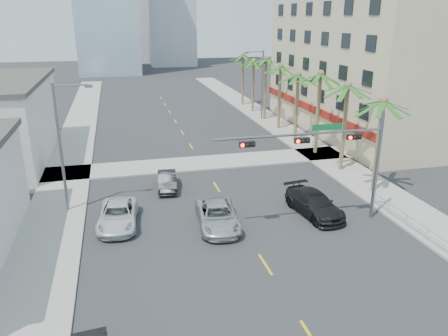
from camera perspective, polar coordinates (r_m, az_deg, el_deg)
name	(u,v)px	position (r m, az deg, el deg)	size (l,w,h in m)	color
ground	(293,309)	(21.79, 9.01, -17.70)	(260.00, 260.00, 0.00)	#262628
sidewalk_right	(330,160)	(42.76, 13.65, 1.03)	(4.00, 120.00, 0.15)	gray
sidewalk_left	(65,182)	(38.44, -20.10, -1.68)	(4.00, 120.00, 0.15)	gray
sidewalk_cross	(202,163)	(40.70, -2.88, 0.65)	(80.00, 4.00, 0.15)	gray
building_right	(374,67)	(54.73, 18.97, 12.41)	(15.25, 28.00, 15.00)	#C7B68C
traffic_signal_mast	(334,150)	(28.34, 14.21, 2.33)	(11.12, 0.54, 7.20)	slate
palm_tree_0	(383,102)	(34.21, 20.07, 8.08)	(4.80, 4.80, 7.80)	brown
palm_tree_1	(348,87)	(38.52, 15.87, 10.16)	(4.80, 4.80, 8.16)	brown
palm_tree_2	(321,75)	(43.03, 12.50, 11.78)	(4.80, 4.80, 8.52)	brown
palm_tree_3	(298,76)	(47.80, 9.68, 11.81)	(4.80, 4.80, 7.80)	brown
palm_tree_4	(281,67)	(52.54, 7.42, 12.94)	(4.80, 4.80, 8.16)	brown
palm_tree_5	(266,60)	(57.36, 5.53, 13.87)	(4.80, 4.80, 8.52)	brown
palm_tree_6	(254,62)	(62.33, 3.89, 13.69)	(4.80, 4.80, 7.80)	brown
palm_tree_7	(243,56)	(67.25, 2.52, 14.41)	(4.80, 4.80, 8.16)	brown
streetlight_left	(63,142)	(31.16, -20.29, 3.21)	(2.55, 0.25, 9.00)	slate
streetlight_right	(261,82)	(57.47, 4.86, 11.17)	(2.55, 0.25, 9.00)	slate
guardrail	(407,219)	(30.68, 22.77, -6.11)	(0.08, 8.08, 1.00)	silver
car_parked_far	(118,215)	(29.44, -13.69, -6.03)	(2.41, 5.24, 1.45)	silver
car_lane_left	(167,181)	(34.86, -7.44, -1.68)	(1.43, 4.10, 1.35)	black
car_lane_center	(218,216)	(28.51, -0.83, -6.26)	(2.49, 5.41, 1.50)	silver
car_lane_right	(314,204)	(30.81, 11.69, -4.58)	(2.21, 5.44, 1.58)	black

